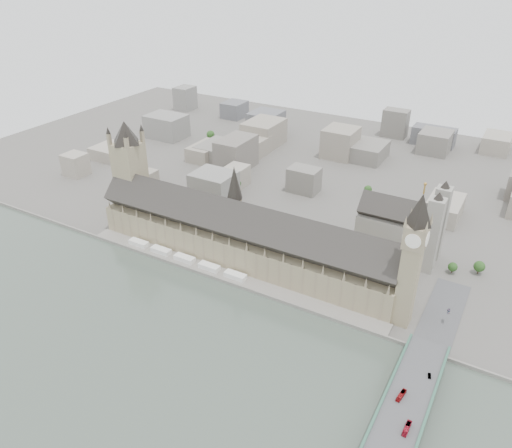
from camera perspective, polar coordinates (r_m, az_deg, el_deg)
The scene contains 17 objects.
ground at distance 408.16m, azimuth -3.04°, elevation -5.47°, with size 900.00×900.00×0.00m, color #595651.
river_thames at distance 318.30m, azimuth -20.30°, elevation -19.91°, with size 600.00×600.00×0.00m, color #434F44.
embankment_wall at distance 397.14m, azimuth -4.22°, elevation -6.35°, with size 600.00×1.50×3.00m, color slate.
river_terrace at distance 402.47m, azimuth -3.63°, elevation -5.88°, with size 270.00×15.00×2.00m, color slate.
terrace_tents at distance 421.15m, azimuth -8.17°, elevation -3.91°, with size 118.00×7.00×4.00m.
palace_of_westminster at distance 409.94m, azimuth -1.64°, elevation -1.51°, with size 265.00×40.73×55.44m.
elizabeth_tower at distance 339.64m, azimuth 17.51°, elevation -3.07°, with size 17.00×17.00×107.50m.
victoria_tower at distance 468.69m, azimuth -14.21°, elevation 6.10°, with size 30.00×30.00×100.00m.
central_tower at distance 402.81m, azimuth -2.46°, elevation 3.57°, with size 13.00×13.00×48.00m.
westminster_bridge at distance 298.00m, azimuth 15.78°, elevation -21.77°, with size 25.00×325.00×10.25m, color #474749.
westminster_abbey at distance 434.67m, azimuth 16.29°, elevation -0.51°, with size 68.00×36.00×64.00m.
city_skyline_inland at distance 596.28m, azimuth 9.80°, elevation 7.79°, with size 720.00×360.00×38.00m, color gray, non-canonical shape.
park_trees at distance 451.93m, azimuth -0.04°, elevation -0.59°, with size 110.00×30.00×15.00m, color #1F4A1A, non-canonical shape.
red_bus_north at distance 306.14m, azimuth 16.26°, elevation -18.27°, with size 2.31×9.87×2.75m, color maroon.
red_bus_south at distance 291.68m, azimuth 16.86°, elevation -21.44°, with size 2.43×10.40×2.90m, color #AE152A.
car_silver at distance 322.51m, azimuth 19.21°, elevation -16.05°, with size 1.53×4.39×1.44m, color gray.
car_approach at distance 374.45m, azimuth 21.16°, elevation -9.27°, with size 1.98×4.86×1.41m, color gray.
Camera 1 is at (186.08, -280.31, 231.07)m, focal length 35.00 mm.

